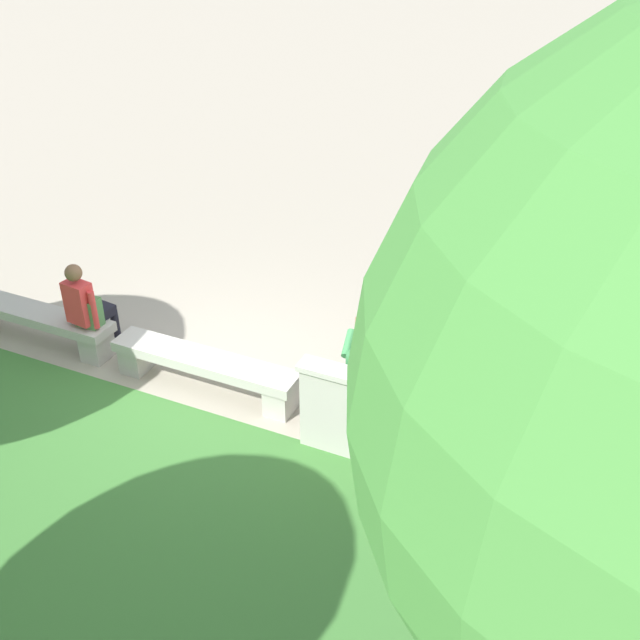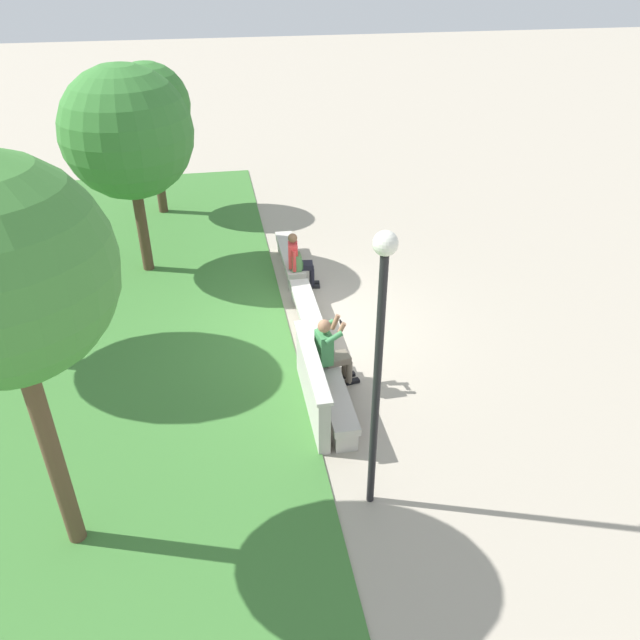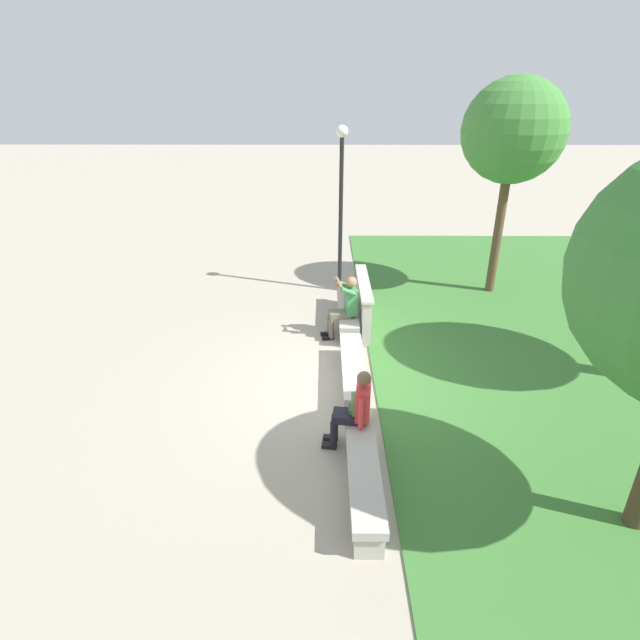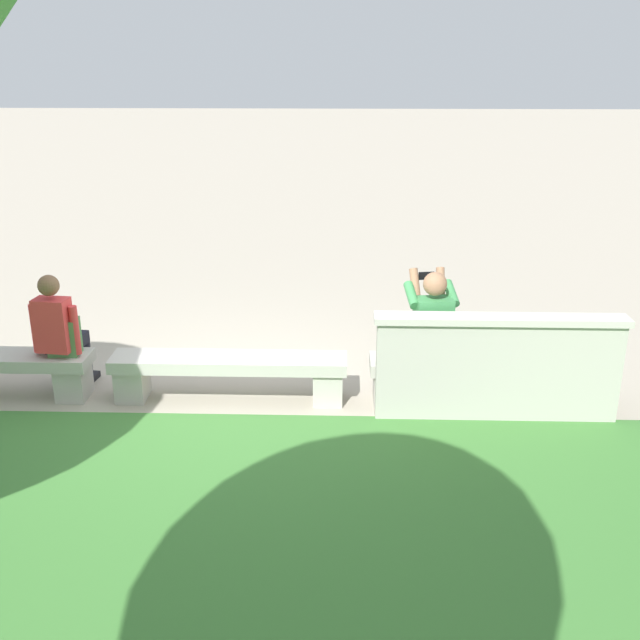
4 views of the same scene
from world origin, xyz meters
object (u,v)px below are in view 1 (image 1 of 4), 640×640
(bench_near, at_px, (205,367))
(person_distant, at_px, (87,306))
(person_photographer, at_px, (367,374))
(backpack, at_px, (89,312))
(bench_main, at_px, (416,427))
(bench_mid, at_px, (34,319))

(bench_near, distance_m, person_distant, 1.67)
(person_photographer, bearing_deg, backpack, 0.85)
(bench_main, bearing_deg, person_photographer, -7.50)
(bench_main, distance_m, person_photographer, 0.73)
(bench_near, xyz_separation_m, backpack, (1.58, -0.02, 0.32))
(bench_main, xyz_separation_m, person_photographer, (0.58, -0.08, 0.43))
(person_photographer, distance_m, person_distant, 3.54)
(bench_near, xyz_separation_m, bench_mid, (2.49, 0.00, 0.00))
(bench_main, bearing_deg, bench_near, 0.00)
(bench_main, distance_m, backpack, 4.08)
(backpack, bearing_deg, person_photographer, -179.15)
(bench_mid, bearing_deg, backpack, -178.45)
(bench_main, relative_size, person_distant, 1.80)
(bench_mid, relative_size, person_photographer, 1.72)
(bench_near, distance_m, bench_mid, 2.49)
(bench_main, bearing_deg, bench_mid, 0.00)
(bench_main, xyz_separation_m, backpack, (4.07, -0.02, 0.32))
(person_distant, bearing_deg, bench_mid, 4.39)
(bench_near, xyz_separation_m, person_photographer, (-1.91, -0.08, 0.43))
(bench_mid, xyz_separation_m, person_distant, (-0.86, -0.07, 0.36))
(person_photographer, height_order, backpack, person_photographer)
(backpack, bearing_deg, person_distant, -39.15)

